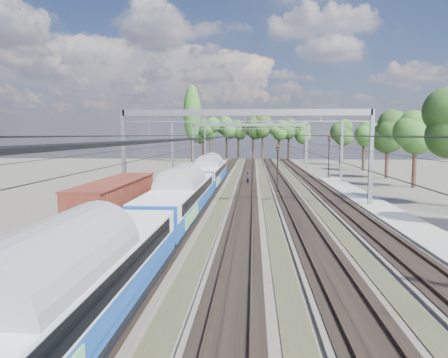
# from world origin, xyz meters

# --- Properties ---
(track_bed) EXTENTS (21.00, 130.00, 0.34)m
(track_bed) POSITION_xyz_m (-0.00, 45.00, 0.10)
(track_bed) COLOR #47423A
(track_bed) RESTS_ON ground
(platform) EXTENTS (3.00, 70.00, 0.30)m
(platform) POSITION_xyz_m (12.00, 20.00, 0.15)
(platform) COLOR gray
(platform) RESTS_ON ground
(catenary) EXTENTS (25.65, 130.00, 9.00)m
(catenary) POSITION_xyz_m (0.33, 52.69, 6.40)
(catenary) COLOR slate
(catenary) RESTS_ON ground
(tree_belt) EXTENTS (39.00, 101.83, 11.94)m
(tree_belt) POSITION_xyz_m (6.78, 92.51, 7.86)
(tree_belt) COLOR black
(tree_belt) RESTS_ON ground
(poplar) EXTENTS (4.40, 4.40, 19.04)m
(poplar) POSITION_xyz_m (-14.50, 98.00, 11.89)
(poplar) COLOR black
(poplar) RESTS_ON ground
(emu_train) EXTENTS (2.93, 61.92, 4.28)m
(emu_train) POSITION_xyz_m (-4.50, 20.46, 2.52)
(emu_train) COLOR black
(emu_train) RESTS_ON ground
(freight_boxcar) EXTENTS (2.66, 12.84, 3.31)m
(freight_boxcar) POSITION_xyz_m (-9.00, 19.41, 2.02)
(freight_boxcar) COLOR black
(freight_boxcar) RESTS_ON ground
(worker) EXTENTS (0.64, 0.76, 1.78)m
(worker) POSITION_xyz_m (0.10, 47.81, 0.89)
(worker) COLOR black
(worker) RESTS_ON ground
(signal_near) EXTENTS (0.37, 0.33, 5.54)m
(signal_near) POSITION_xyz_m (3.53, 39.16, 3.50)
(signal_near) COLOR black
(signal_near) RESTS_ON ground
(signal_far) EXTENTS (0.43, 0.39, 6.46)m
(signal_far) POSITION_xyz_m (12.50, 58.13, 4.09)
(signal_far) COLOR black
(signal_far) RESTS_ON ground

